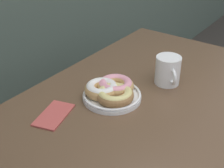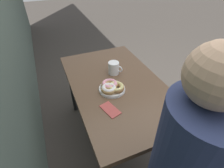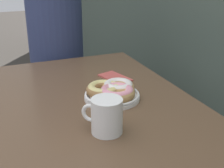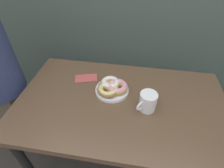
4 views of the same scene
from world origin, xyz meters
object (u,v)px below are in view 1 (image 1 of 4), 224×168
Objects in this scene: coffee_mug at (168,70)px; donut_plate at (111,91)px; dining_table at (139,114)px; napkin at (54,115)px.

donut_plate is at bearing 152.99° from coffee_mug.
coffee_mug reaches higher than dining_table.
donut_plate is at bearing -25.19° from napkin.
coffee_mug is at bearing -12.78° from dining_table.
napkin is at bearing 153.85° from coffee_mug.
donut_plate is 1.31× the size of napkin.
napkin reaches higher than dining_table.
donut_plate is (-0.07, 0.08, 0.11)m from dining_table.
dining_table is 0.15m from donut_plate.
dining_table is 0.32m from napkin.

